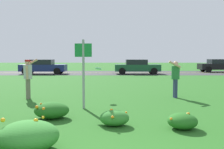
{
  "coord_description": "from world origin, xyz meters",
  "views": [
    {
      "loc": [
        -0.02,
        -2.47,
        1.73
      ],
      "look_at": [
        -0.0,
        8.41,
        0.98
      ],
      "focal_mm": 41.35,
      "sensor_mm": 36.0,
      "label": 1
    }
  ],
  "objects_px": {
    "person_catcher_green_shirt": "(175,76)",
    "car_black_rightmost": "(219,65)",
    "person_thrower_red_cap_gray_shirt": "(27,75)",
    "sign_post_near_path": "(83,67)",
    "car_navy_center_left": "(43,67)",
    "car_dark_green_center_right": "(137,67)",
    "frisbee_pale_blue": "(98,69)"
  },
  "relations": [
    {
      "from": "person_catcher_green_shirt",
      "to": "car_black_rightmost",
      "type": "xyz_separation_m",
      "value": [
        9.49,
        18.38,
        -0.18
      ]
    },
    {
      "from": "frisbee_pale_blue",
      "to": "sign_post_near_path",
      "type": "bearing_deg",
      "value": -100.32
    },
    {
      "from": "person_catcher_green_shirt",
      "to": "car_black_rightmost",
      "type": "distance_m",
      "value": 20.68
    },
    {
      "from": "car_navy_center_left",
      "to": "car_black_rightmost",
      "type": "distance_m",
      "value": 19.37
    },
    {
      "from": "car_navy_center_left",
      "to": "car_black_rightmost",
      "type": "bearing_deg",
      "value": 9.96
    },
    {
      "from": "person_catcher_green_shirt",
      "to": "car_dark_green_center_right",
      "type": "relative_size",
      "value": 0.35
    },
    {
      "from": "sign_post_near_path",
      "to": "car_black_rightmost",
      "type": "height_order",
      "value": "sign_post_near_path"
    },
    {
      "from": "car_navy_center_left",
      "to": "person_catcher_green_shirt",
      "type": "bearing_deg",
      "value": -57.45
    },
    {
      "from": "sign_post_near_path",
      "to": "person_thrower_red_cap_gray_shirt",
      "type": "height_order",
      "value": "sign_post_near_path"
    },
    {
      "from": "sign_post_near_path",
      "to": "car_black_rightmost",
      "type": "relative_size",
      "value": 0.51
    },
    {
      "from": "person_thrower_red_cap_gray_shirt",
      "to": "person_catcher_green_shirt",
      "type": "xyz_separation_m",
      "value": [
        6.12,
        0.31,
        -0.06
      ]
    },
    {
      "from": "person_thrower_red_cap_gray_shirt",
      "to": "car_dark_green_center_right",
      "type": "relative_size",
      "value": 0.37
    },
    {
      "from": "person_catcher_green_shirt",
      "to": "car_navy_center_left",
      "type": "bearing_deg",
      "value": 122.55
    },
    {
      "from": "person_catcher_green_shirt",
      "to": "car_black_rightmost",
      "type": "bearing_deg",
      "value": 62.69
    },
    {
      "from": "sign_post_near_path",
      "to": "person_catcher_green_shirt",
      "type": "relative_size",
      "value": 1.46
    },
    {
      "from": "car_dark_green_center_right",
      "to": "person_catcher_green_shirt",
      "type": "bearing_deg",
      "value": -89.39
    },
    {
      "from": "frisbee_pale_blue",
      "to": "car_dark_green_center_right",
      "type": "relative_size",
      "value": 0.06
    },
    {
      "from": "sign_post_near_path",
      "to": "car_black_rightmost",
      "type": "bearing_deg",
      "value": 57.64
    },
    {
      "from": "frisbee_pale_blue",
      "to": "person_catcher_green_shirt",
      "type": "bearing_deg",
      "value": 4.11
    },
    {
      "from": "person_thrower_red_cap_gray_shirt",
      "to": "car_dark_green_center_right",
      "type": "height_order",
      "value": "person_thrower_red_cap_gray_shirt"
    },
    {
      "from": "person_thrower_red_cap_gray_shirt",
      "to": "car_navy_center_left",
      "type": "xyz_separation_m",
      "value": [
        -3.47,
        15.34,
        -0.25
      ]
    },
    {
      "from": "sign_post_near_path",
      "to": "car_dark_green_center_right",
      "type": "distance_m",
      "value": 17.7
    },
    {
      "from": "car_black_rightmost",
      "to": "car_dark_green_center_right",
      "type": "bearing_deg",
      "value": -160.85
    },
    {
      "from": "sign_post_near_path",
      "to": "car_navy_center_left",
      "type": "height_order",
      "value": "sign_post_near_path"
    },
    {
      "from": "person_thrower_red_cap_gray_shirt",
      "to": "car_dark_green_center_right",
      "type": "xyz_separation_m",
      "value": [
        5.96,
        15.34,
        -0.25
      ]
    },
    {
      "from": "car_navy_center_left",
      "to": "car_black_rightmost",
      "type": "relative_size",
      "value": 1.0
    },
    {
      "from": "sign_post_near_path",
      "to": "person_catcher_green_shirt",
      "type": "bearing_deg",
      "value": 32.62
    },
    {
      "from": "car_black_rightmost",
      "to": "car_navy_center_left",
      "type": "bearing_deg",
      "value": -170.04
    },
    {
      "from": "car_dark_green_center_right",
      "to": "car_black_rightmost",
      "type": "xyz_separation_m",
      "value": [
        9.65,
        3.35,
        0.0
      ]
    },
    {
      "from": "person_thrower_red_cap_gray_shirt",
      "to": "car_black_rightmost",
      "type": "distance_m",
      "value": 24.35
    },
    {
      "from": "car_dark_green_center_right",
      "to": "frisbee_pale_blue",
      "type": "bearing_deg",
      "value": -101.42
    },
    {
      "from": "car_navy_center_left",
      "to": "sign_post_near_path",
      "type": "bearing_deg",
      "value": -71.01
    }
  ]
}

